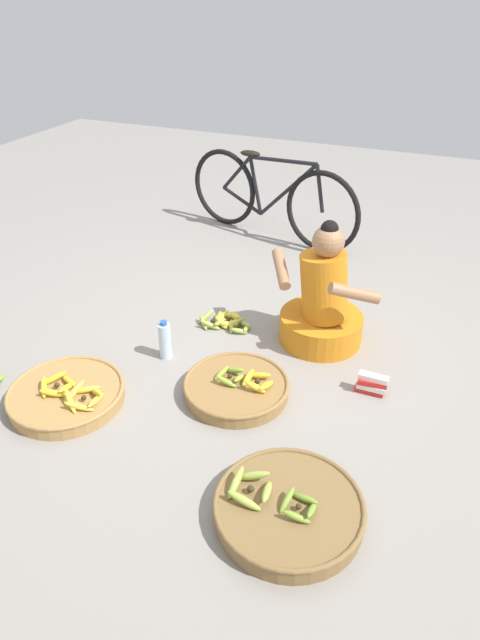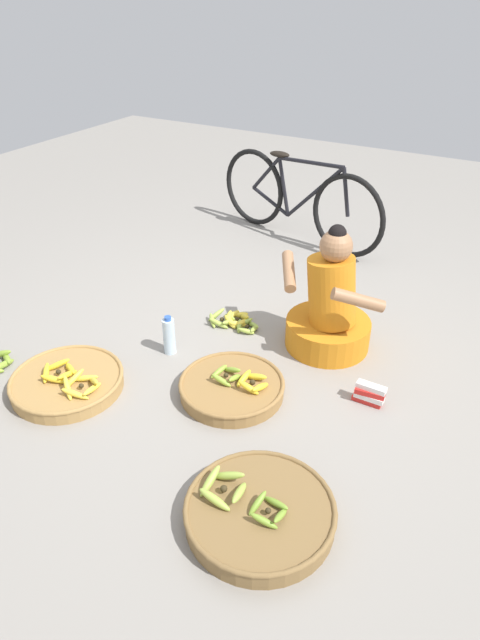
# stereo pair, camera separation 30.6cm
# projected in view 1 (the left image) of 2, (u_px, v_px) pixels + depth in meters

# --- Properties ---
(ground_plane) EXTENTS (10.00, 10.00, 0.00)m
(ground_plane) POSITION_uv_depth(u_px,v_px,m) (253.00, 352.00, 3.41)
(ground_plane) COLOR gray
(vendor_woman_front) EXTENTS (0.73, 0.53, 0.80)m
(vendor_woman_front) POSITION_uv_depth(u_px,v_px,m) (322.00, 305.00, 3.39)
(vendor_woman_front) COLOR orange
(vendor_woman_front) RESTS_ON ground
(bicycle_leaning) EXTENTS (1.66, 0.46, 0.73)m
(bicycle_leaning) POSITION_uv_depth(u_px,v_px,m) (270.00, 197.00, 4.74)
(bicycle_leaning) COLOR black
(bicycle_leaning) RESTS_ON ground
(banana_basket_near_vendor) EXTENTS (0.59, 0.59, 0.15)m
(banana_basket_near_vendor) POSITION_uv_depth(u_px,v_px,m) (237.00, 387.00, 3.04)
(banana_basket_near_vendor) COLOR olive
(banana_basket_near_vendor) RESTS_ON ground
(banana_basket_near_bicycle) EXTENTS (0.63, 0.63, 0.16)m
(banana_basket_near_bicycle) POSITION_uv_depth(u_px,v_px,m) (67.00, 394.00, 2.99)
(banana_basket_near_bicycle) COLOR #A87F47
(banana_basket_near_bicycle) RESTS_ON ground
(banana_basket_front_right) EXTENTS (0.65, 0.65, 0.16)m
(banana_basket_front_right) POSITION_uv_depth(u_px,v_px,m) (288.00, 509.00, 2.35)
(banana_basket_front_right) COLOR brown
(banana_basket_front_right) RESTS_ON ground
(loose_bananas_back_right) EXTENTS (0.38, 0.25, 0.09)m
(loose_bananas_back_right) POSITION_uv_depth(u_px,v_px,m) (226.00, 321.00, 3.66)
(loose_bananas_back_right) COLOR yellow
(loose_bananas_back_right) RESTS_ON ground
(water_bottle) EXTENTS (0.07, 0.07, 0.26)m
(water_bottle) POSITION_uv_depth(u_px,v_px,m) (165.00, 341.00, 3.31)
(water_bottle) COLOR silver
(water_bottle) RESTS_ON ground
(packet_carton_stack) EXTENTS (0.17, 0.07, 0.12)m
(packet_carton_stack) POSITION_uv_depth(u_px,v_px,m) (372.00, 384.00, 3.05)
(packet_carton_stack) COLOR red
(packet_carton_stack) RESTS_ON ground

